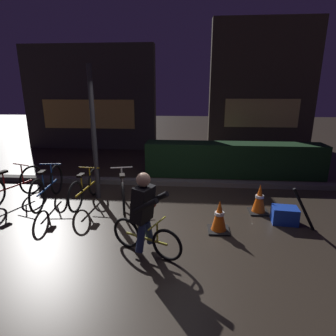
{
  "coord_description": "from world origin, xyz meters",
  "views": [
    {
      "loc": [
        0.61,
        -4.46,
        2.36
      ],
      "look_at": [
        0.2,
        0.6,
        0.9
      ],
      "focal_mm": 29.85,
      "sensor_mm": 36.0,
      "label": 1
    }
  ],
  "objects_px": {
    "street_post": "(94,135)",
    "parked_bike_leftmost": "(12,186)",
    "parked_bike_center_left": "(86,188)",
    "cyclist": "(145,213)",
    "closed_umbrella": "(304,209)",
    "parked_bike_center_right": "(123,189)",
    "traffic_cone_far": "(259,199)",
    "parked_bike_left_mid": "(48,187)",
    "blue_crate": "(285,215)",
    "traffic_cone_near": "(219,216)"
  },
  "relations": [
    {
      "from": "traffic_cone_far",
      "to": "closed_umbrella",
      "type": "distance_m",
      "value": 0.88
    },
    {
      "from": "cyclist",
      "to": "closed_umbrella",
      "type": "xyz_separation_m",
      "value": [
        2.57,
        0.88,
        -0.25
      ]
    },
    {
      "from": "parked_bike_left_mid",
      "to": "cyclist",
      "type": "height_order",
      "value": "cyclist"
    },
    {
      "from": "parked_bike_center_right",
      "to": "blue_crate",
      "type": "distance_m",
      "value": 3.16
    },
    {
      "from": "parked_bike_center_left",
      "to": "traffic_cone_near",
      "type": "xyz_separation_m",
      "value": [
        2.7,
        -1.02,
        -0.06
      ]
    },
    {
      "from": "closed_umbrella",
      "to": "cyclist",
      "type": "bearing_deg",
      "value": 16.9
    },
    {
      "from": "street_post",
      "to": "parked_bike_center_left",
      "type": "relative_size",
      "value": 1.82
    },
    {
      "from": "parked_bike_leftmost",
      "to": "traffic_cone_near",
      "type": "height_order",
      "value": "parked_bike_leftmost"
    },
    {
      "from": "traffic_cone_far",
      "to": "blue_crate",
      "type": "xyz_separation_m",
      "value": [
        0.36,
        -0.4,
        -0.13
      ]
    },
    {
      "from": "traffic_cone_near",
      "to": "closed_umbrella",
      "type": "bearing_deg",
      "value": 6.02
    },
    {
      "from": "traffic_cone_far",
      "to": "street_post",
      "type": "bearing_deg",
      "value": 171.65
    },
    {
      "from": "traffic_cone_far",
      "to": "traffic_cone_near",
      "type": "bearing_deg",
      "value": -136.48
    },
    {
      "from": "cyclist",
      "to": "closed_umbrella",
      "type": "bearing_deg",
      "value": 43.42
    },
    {
      "from": "parked_bike_left_mid",
      "to": "closed_umbrella",
      "type": "height_order",
      "value": "parked_bike_left_mid"
    },
    {
      "from": "street_post",
      "to": "parked_bike_leftmost",
      "type": "relative_size",
      "value": 1.78
    },
    {
      "from": "street_post",
      "to": "cyclist",
      "type": "bearing_deg",
      "value": -55.63
    },
    {
      "from": "street_post",
      "to": "parked_bike_leftmost",
      "type": "xyz_separation_m",
      "value": [
        -1.75,
        -0.34,
        -1.06
      ]
    },
    {
      "from": "closed_umbrella",
      "to": "traffic_cone_far",
      "type": "bearing_deg",
      "value": -50.66
    },
    {
      "from": "street_post",
      "to": "closed_umbrella",
      "type": "bearing_deg",
      "value": -16.21
    },
    {
      "from": "traffic_cone_near",
      "to": "closed_umbrella",
      "type": "height_order",
      "value": "closed_umbrella"
    },
    {
      "from": "parked_bike_center_right",
      "to": "traffic_cone_near",
      "type": "height_order",
      "value": "parked_bike_center_right"
    },
    {
      "from": "parked_bike_leftmost",
      "to": "traffic_cone_near",
      "type": "bearing_deg",
      "value": -83.81
    },
    {
      "from": "parked_bike_center_right",
      "to": "blue_crate",
      "type": "height_order",
      "value": "parked_bike_center_right"
    },
    {
      "from": "parked_bike_center_left",
      "to": "parked_bike_center_right",
      "type": "bearing_deg",
      "value": -89.48
    },
    {
      "from": "parked_bike_center_left",
      "to": "blue_crate",
      "type": "bearing_deg",
      "value": -95.27
    },
    {
      "from": "parked_bike_left_mid",
      "to": "traffic_cone_far",
      "type": "relative_size",
      "value": 2.9
    },
    {
      "from": "parked_bike_center_left",
      "to": "parked_bike_center_right",
      "type": "xyz_separation_m",
      "value": [
        0.81,
        -0.05,
        0.01
      ]
    },
    {
      "from": "blue_crate",
      "to": "cyclist",
      "type": "bearing_deg",
      "value": -154.33
    },
    {
      "from": "parked_bike_leftmost",
      "to": "parked_bike_left_mid",
      "type": "distance_m",
      "value": 0.78
    },
    {
      "from": "blue_crate",
      "to": "cyclist",
      "type": "xyz_separation_m",
      "value": [
        -2.36,
        -1.13,
        0.48
      ]
    },
    {
      "from": "parked_bike_center_left",
      "to": "traffic_cone_far",
      "type": "relative_size",
      "value": 2.64
    },
    {
      "from": "traffic_cone_near",
      "to": "cyclist",
      "type": "distance_m",
      "value": 1.4
    },
    {
      "from": "parked_bike_center_right",
      "to": "cyclist",
      "type": "relative_size",
      "value": 1.26
    },
    {
      "from": "street_post",
      "to": "parked_bike_leftmost",
      "type": "bearing_deg",
      "value": -169.04
    },
    {
      "from": "parked_bike_center_left",
      "to": "cyclist",
      "type": "relative_size",
      "value": 1.24
    },
    {
      "from": "street_post",
      "to": "parked_bike_left_mid",
      "type": "height_order",
      "value": "street_post"
    },
    {
      "from": "street_post",
      "to": "closed_umbrella",
      "type": "height_order",
      "value": "street_post"
    },
    {
      "from": "parked_bike_leftmost",
      "to": "parked_bike_left_mid",
      "type": "xyz_separation_m",
      "value": [
        0.78,
        -0.0,
        0.01
      ]
    },
    {
      "from": "cyclist",
      "to": "closed_umbrella",
      "type": "height_order",
      "value": "cyclist"
    },
    {
      "from": "street_post",
      "to": "parked_bike_center_right",
      "type": "height_order",
      "value": "street_post"
    },
    {
      "from": "parked_bike_center_left",
      "to": "cyclist",
      "type": "bearing_deg",
      "value": -134.66
    },
    {
      "from": "parked_bike_center_right",
      "to": "closed_umbrella",
      "type": "relative_size",
      "value": 1.85
    },
    {
      "from": "street_post",
      "to": "parked_bike_center_left",
      "type": "height_order",
      "value": "street_post"
    },
    {
      "from": "parked_bike_center_right",
      "to": "blue_crate",
      "type": "xyz_separation_m",
      "value": [
        3.1,
        -0.57,
        -0.19
      ]
    },
    {
      "from": "parked_bike_center_left",
      "to": "traffic_cone_far",
      "type": "bearing_deg",
      "value": -89.75
    },
    {
      "from": "parked_bike_left_mid",
      "to": "parked_bike_center_left",
      "type": "bearing_deg",
      "value": -91.45
    },
    {
      "from": "parked_bike_left_mid",
      "to": "blue_crate",
      "type": "xyz_separation_m",
      "value": [
        4.71,
        -0.56,
        -0.21
      ]
    },
    {
      "from": "parked_bike_leftmost",
      "to": "traffic_cone_near",
      "type": "xyz_separation_m",
      "value": [
        4.28,
        -0.96,
        -0.08
      ]
    },
    {
      "from": "blue_crate",
      "to": "cyclist",
      "type": "height_order",
      "value": "cyclist"
    },
    {
      "from": "parked_bike_leftmost",
      "to": "parked_bike_center_right",
      "type": "bearing_deg",
      "value": -70.88
    }
  ]
}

